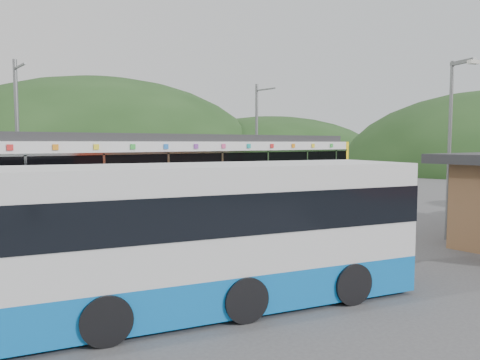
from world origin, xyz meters
TOP-DOWN VIEW (x-y plane):
  - ground at (0.00, 0.00)m, footprint 120.00×120.00m
  - hills at (6.19, 5.29)m, footprint 146.00×149.00m
  - platform at (0.00, 3.30)m, footprint 26.00×3.20m
  - yellow_line at (0.00, 2.00)m, footprint 26.00×0.10m
  - train at (0.79, 6.00)m, footprint 20.44×3.01m
  - catenary_mast_west at (-7.00, 8.56)m, footprint 0.18×1.80m
  - catenary_mast_east at (7.00, 8.56)m, footprint 0.18×1.80m
  - bus at (-7.81, -5.82)m, footprint 10.95×5.12m
  - lamp_post at (3.31, -5.94)m, footprint 0.47×1.12m

SIDE VIEW (x-z plane):
  - ground at x=0.00m, z-range 0.00..0.00m
  - hills at x=6.19m, z-range -13.00..13.00m
  - platform at x=0.00m, z-range 0.00..0.30m
  - yellow_line at x=0.00m, z-range 0.30..0.31m
  - bus at x=-7.81m, z-range -0.05..2.86m
  - train at x=0.79m, z-range 0.19..3.93m
  - lamp_post at x=3.31m, z-range 0.59..6.69m
  - catenary_mast_west at x=-7.00m, z-range 0.15..7.15m
  - catenary_mast_east at x=7.00m, z-range 0.15..7.15m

